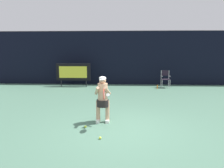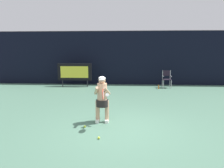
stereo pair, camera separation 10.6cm
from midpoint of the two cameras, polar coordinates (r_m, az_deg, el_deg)
name	(u,v)px [view 1 (the left image)]	position (r m, az deg, el deg)	size (l,w,h in m)	color
ground	(121,132)	(5.94, 2.11, -13.26)	(18.00, 22.00, 0.03)	#446955
backdrop_screen	(122,58)	(14.20, 2.50, 7.18)	(18.00, 0.12, 3.66)	black
scoreboard	(73,72)	(13.56, -10.90, 3.29)	(2.20, 0.21, 1.50)	black
umpire_chair	(165,78)	(13.35, 14.37, 1.67)	(0.52, 0.44, 1.08)	#B7B7BC
water_bottle	(157,87)	(12.82, 12.23, -0.79)	(0.07, 0.07, 0.27)	orange
tennis_player	(103,97)	(6.52, -3.07, -3.75)	(0.53, 0.61, 1.48)	white
tennis_racket	(104,94)	(5.86, -2.75, -2.78)	(0.03, 0.60, 0.31)	black
tennis_ball_loose	(86,127)	(6.29, -7.86, -11.63)	(0.07, 0.07, 0.07)	#CCDB3D
tennis_ball_spare	(100,138)	(5.49, -3.89, -14.70)	(0.07, 0.07, 0.07)	#CCDB3D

